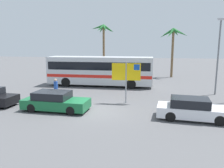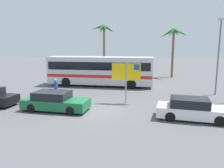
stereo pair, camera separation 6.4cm
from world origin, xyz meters
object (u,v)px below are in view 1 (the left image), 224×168
(car_green, at_px, (55,101))
(car_white, at_px, (193,109))
(bus_front_coach, at_px, (100,70))
(ferry_sign, at_px, (127,73))
(pedestrian_by_bus, at_px, (56,87))

(car_green, bearing_deg, car_white, 0.23)
(bus_front_coach, distance_m, ferry_sign, 7.70)
(car_white, xyz_separation_m, car_green, (-9.03, 0.38, 0.00))
(car_white, relative_size, pedestrian_by_bus, 2.61)
(pedestrian_by_bus, bearing_deg, car_white, -72.00)
(car_green, height_order, pedestrian_by_bus, pedestrian_by_bus)
(ferry_sign, height_order, car_white, ferry_sign)
(ferry_sign, bearing_deg, pedestrian_by_bus, 176.69)
(ferry_sign, relative_size, car_green, 0.70)
(ferry_sign, height_order, car_green, ferry_sign)
(car_white, height_order, pedestrian_by_bus, pedestrian_by_bus)
(bus_front_coach, height_order, car_white, bus_front_coach)
(ferry_sign, distance_m, pedestrian_by_bus, 6.09)
(car_white, bearing_deg, bus_front_coach, 134.61)
(bus_front_coach, relative_size, car_white, 2.52)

